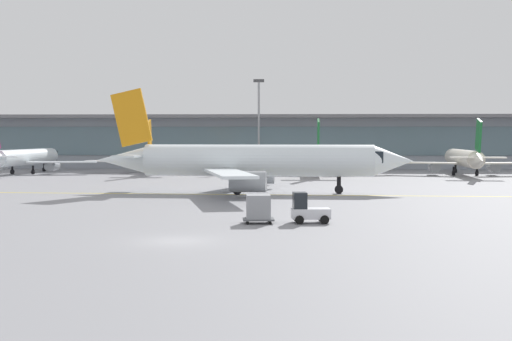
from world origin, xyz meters
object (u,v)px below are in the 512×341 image
baggage_tug (307,210)px  gate_airplane_3 (317,158)px  taxiing_regional_jet (254,161)px  gate_airplane_1 (26,158)px  gate_airplane_4 (464,159)px  gate_airplane_2 (159,157)px  cargo_dolly_lead (258,208)px  apron_light_mast_1 (259,121)px

baggage_tug → gate_airplane_3: bearing=81.6°
taxiing_regional_jet → baggage_tug: bearing=-76.1°
gate_airplane_1 → gate_airplane_4: bearing=-86.2°
gate_airplane_2 → taxiing_regional_jet: size_ratio=0.76×
gate_airplane_3 → cargo_dolly_lead: (-6.41, -58.86, -1.43)m
taxiing_regional_jet → cargo_dolly_lead: bearing=-83.8°
gate_airplane_3 → baggage_tug: size_ratio=9.18×
gate_airplane_1 → baggage_tug: 73.01m
gate_airplane_3 → baggage_tug: (-3.07, -58.54, -1.59)m
gate_airplane_3 → apron_light_mast_1: 16.19m
gate_airplane_2 → baggage_tug: gate_airplane_2 is taller
gate_airplane_4 → cargo_dolly_lead: bearing=157.2°
gate_airplane_3 → gate_airplane_4: same height
gate_airplane_1 → apron_light_mast_1: bearing=-68.4°
gate_airplane_4 → baggage_tug: (-25.03, -58.50, -1.59)m
cargo_dolly_lead → taxiing_regional_jet: bearing=87.9°
baggage_tug → taxiing_regional_jet: bearing=95.5°
taxiing_regional_jet → apron_light_mast_1: bearing=94.7°
cargo_dolly_lead → apron_light_mast_1: 71.24m
gate_airplane_1 → gate_airplane_2: 20.47m
baggage_tug → cargo_dolly_lead: (-3.34, -0.31, 0.16)m
apron_light_mast_1 → cargo_dolly_lead: bearing=-87.7°
gate_airplane_2 → cargo_dolly_lead: size_ratio=11.16×
gate_airplane_2 → gate_airplane_4: (46.83, -4.80, 0.00)m
gate_airplane_3 → taxiing_regional_jet: 34.73m
gate_airplane_1 → taxiing_regional_jet: bearing=-128.4°
gate_airplane_2 → gate_airplane_4: size_ratio=1.00×
gate_airplane_2 → apron_light_mast_1: bearing=-68.1°
gate_airplane_4 → apron_light_mast_1: apron_light_mast_1 is taller
taxiing_regional_jet → cargo_dolly_lead: size_ratio=14.68×
cargo_dolly_lead → gate_airplane_4: bearing=58.9°
gate_airplane_1 → baggage_tug: size_ratio=9.20×
gate_airplane_2 → baggage_tug: 66.96m
taxiing_regional_jet → gate_airplane_1: bearing=139.7°
gate_airplane_3 → cargo_dolly_lead: gate_airplane_3 is taller
gate_airplane_2 → gate_airplane_3: 25.31m
gate_airplane_3 → gate_airplane_4: bearing=-89.0°
gate_airplane_1 → apron_light_mast_1: apron_light_mast_1 is taller
taxiing_regional_jet → baggage_tug: 25.28m
gate_airplane_2 → gate_airplane_1: bearing=97.3°
gate_airplane_1 → apron_light_mast_1: size_ratio=1.63×
gate_airplane_3 → apron_light_mast_1: size_ratio=1.63×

